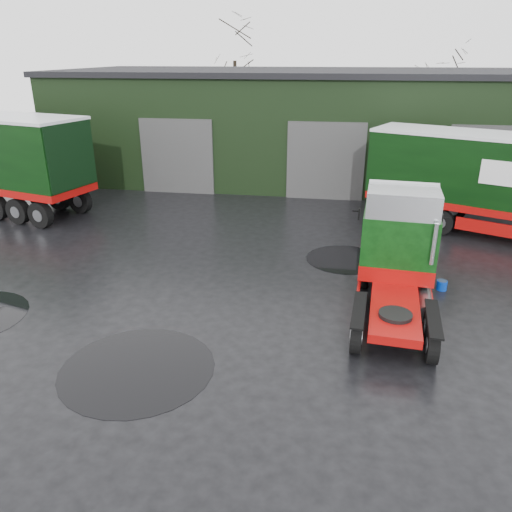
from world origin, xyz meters
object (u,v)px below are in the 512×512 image
Objects in this scene: tree_back_a at (235,86)px; tree_back_b at (437,101)px; warehouse at (330,123)px; hero_tractor at (399,263)px; wash_bucket at (442,285)px.

tree_back_a is 16.03m from tree_back_b.
tree_back_a is at bearing 180.00° from tree_back_b.
tree_back_b reaches higher than warehouse.
tree_back_a is at bearing 115.00° from hero_tractor.
hero_tractor is 29.39m from tree_back_b.
hero_tractor is at bearing -100.89° from tree_back_b.
tree_back_a reaches higher than tree_back_b.
wash_bucket is (4.23, -16.53, -3.00)m from warehouse.
hero_tractor is at bearing -82.54° from warehouse.
wash_bucket is at bearing -75.66° from warehouse.
wash_bucket is at bearing -65.26° from tree_back_a.
warehouse is at bearing -128.66° from tree_back_b.
tree_back_a reaches higher than hero_tractor.
warehouse reaches higher than wash_bucket.
tree_back_b reaches higher than hero_tractor.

